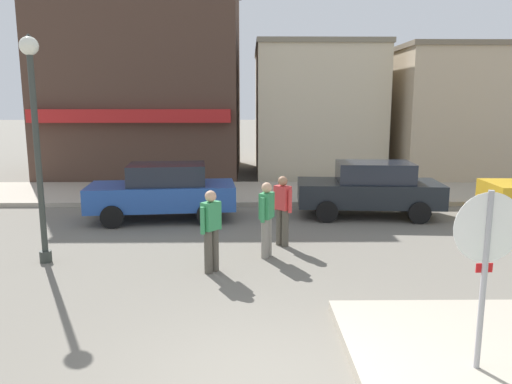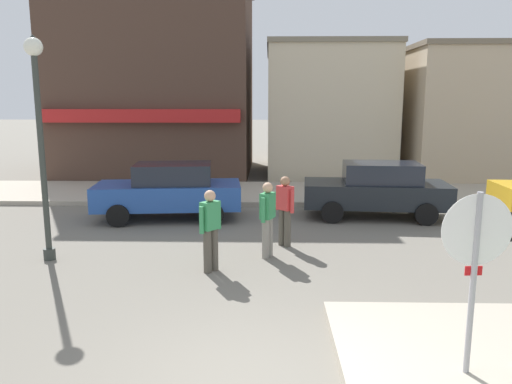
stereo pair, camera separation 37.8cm
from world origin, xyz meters
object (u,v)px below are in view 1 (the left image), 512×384
object	(u,v)px
parked_car_nearest	(163,191)
pedestrian_kerb_side	(211,229)
stop_sign	(485,257)
parked_car_second	(370,188)
pedestrian_crossing_far	(267,217)
lamp_post	(35,117)
pedestrian_crossing_near	(282,209)

from	to	relation	value
parked_car_nearest	pedestrian_kerb_side	size ratio (longest dim) A/B	2.58
stop_sign	parked_car_second	bearing A→B (deg)	85.04
pedestrian_crossing_far	parked_car_second	bearing A→B (deg)	50.77
lamp_post	pedestrian_crossing_near	xyz separation A→B (m)	(4.95, 1.13, -2.09)
pedestrian_crossing_far	pedestrian_kerb_side	size ratio (longest dim) A/B	1.00
pedestrian_crossing_far	parked_car_nearest	bearing A→B (deg)	128.59
parked_car_nearest	parked_car_second	world-z (taller)	same
pedestrian_crossing_near	pedestrian_kerb_side	world-z (taller)	same
stop_sign	lamp_post	distance (m)	8.35
lamp_post	parked_car_nearest	world-z (taller)	lamp_post
lamp_post	pedestrian_crossing_far	world-z (taller)	lamp_post
stop_sign	pedestrian_kerb_side	xyz separation A→B (m)	(-3.44, 3.83, -0.65)
lamp_post	parked_car_second	size ratio (longest dim) A/B	1.10
parked_car_second	parked_car_nearest	bearing A→B (deg)	-176.75
stop_sign	pedestrian_crossing_far	size ratio (longest dim) A/B	1.43
pedestrian_crossing_far	pedestrian_kerb_side	bearing A→B (deg)	-139.71
parked_car_nearest	pedestrian_crossing_far	xyz separation A→B (m)	(2.75, -3.45, 0.06)
lamp_post	parked_car_nearest	size ratio (longest dim) A/B	1.09
parked_car_second	pedestrian_crossing_far	world-z (taller)	pedestrian_crossing_far
parked_car_nearest	pedestrian_crossing_near	distance (m)	4.08
pedestrian_crossing_near	parked_car_nearest	bearing A→B (deg)	140.38
stop_sign	parked_car_nearest	distance (m)	9.68
pedestrian_kerb_side	parked_car_nearest	bearing A→B (deg)	110.71
stop_sign	pedestrian_crossing_far	xyz separation A→B (m)	(-2.34, 4.75, -0.65)
lamp_post	parked_car_second	bearing A→B (deg)	27.98
stop_sign	pedestrian_crossing_near	world-z (taller)	stop_sign
parked_car_nearest	pedestrian_crossing_near	world-z (taller)	pedestrian_crossing_near
lamp_post	parked_car_nearest	distance (m)	4.67
lamp_post	pedestrian_kerb_side	distance (m)	4.10
lamp_post	parked_car_nearest	xyz separation A→B (m)	(1.81, 3.73, -2.15)
lamp_post	parked_car_nearest	bearing A→B (deg)	64.08
pedestrian_kerb_side	pedestrian_crossing_far	bearing A→B (deg)	40.29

